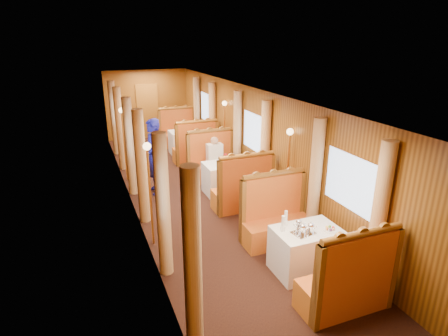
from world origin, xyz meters
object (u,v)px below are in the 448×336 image
banquette_near_fwd (347,284)px  banquette_mid_aft (212,164)px  fruit_plate (330,229)px  table_near (306,250)px  table_mid (226,178)px  tea_tray (303,233)px  rose_vase_mid (226,157)px  teapot_right (311,229)px  banquette_far_aft (178,134)px  rose_vase_far (185,126)px  steward (153,157)px  banquette_mid_fwd (243,191)px  teapot_back (299,225)px  table_far (186,142)px  passenger (215,155)px  banquette_near_aft (276,220)px  banquette_far_fwd (196,149)px  teapot_left (302,230)px

banquette_near_fwd → banquette_mid_aft: (0.00, 5.53, 0.00)m
fruit_plate → table_near: bearing=155.8°
banquette_near_fwd → table_mid: (0.00, 4.51, -0.05)m
tea_tray → rose_vase_mid: 3.58m
tea_tray → teapot_right: 0.13m
banquette_far_aft → rose_vase_far: size_ratio=3.72×
banquette_near_fwd → table_near: bearing=90.0°
rose_vase_mid → steward: size_ratio=0.20×
table_mid → banquette_mid_aft: size_ratio=0.78×
banquette_mid_fwd → rose_vase_far: 4.54m
fruit_plate → rose_vase_mid: 3.66m
banquette_mid_fwd → rose_vase_mid: bearing=90.8°
table_near → teapot_back: 0.46m
table_mid → tea_tray: (-0.14, -3.58, 0.38)m
teapot_back → teapot_right: bearing=-41.8°
table_near → rose_vase_far: size_ratio=2.92×
table_near → rose_vase_far: rose_vase_far is taller
rose_vase_mid → table_mid: bearing=6.5°
banquette_near_fwd → rose_vase_far: bearing=90.1°
banquette_far_aft → teapot_back: 7.95m
table_far → rose_vase_far: size_ratio=2.92×
banquette_mid_fwd → passenger: size_ratio=1.76×
table_far → tea_tray: size_ratio=3.09×
table_far → teapot_right: size_ratio=6.32×
banquette_near_fwd → fruit_plate: banquette_near_fwd is taller
steward → fruit_plate: bearing=14.3°
table_near → fruit_plate: 0.53m
fruit_plate → banquette_far_aft: bearing=92.2°
banquette_far_aft → fruit_plate: 8.17m
table_mid → passenger: 0.86m
table_near → tea_tray: tea_tray is taller
table_near → steward: 4.47m
banquette_mid_fwd → banquette_far_aft: (0.00, 5.53, 0.00)m
banquette_near_aft → table_near: bearing=-90.0°
table_mid → passenger: bearing=90.0°
rose_vase_mid → teapot_back: bearing=-91.8°
banquette_far_fwd → banquette_mid_aft: bearing=-90.0°
teapot_left → fruit_plate: teapot_left is taller
banquette_mid_aft → steward: bearing=-166.7°
banquette_far_fwd → steward: (-1.62, -1.85, 0.50)m
banquette_near_fwd → teapot_back: size_ratio=8.58×
table_mid → table_far: same height
banquette_far_aft → teapot_back: banquette_far_aft is taller
banquette_mid_fwd → fruit_plate: (0.32, -2.63, 0.35)m
table_far → teapot_back: bearing=-91.0°
teapot_back → rose_vase_far: size_ratio=0.43×
teapot_right → rose_vase_far: (0.00, 7.11, 0.11)m
steward → rose_vase_far: bearing=140.7°
banquette_near_aft → banquette_far_aft: same height
banquette_near_fwd → passenger: (-0.00, 5.30, 0.32)m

